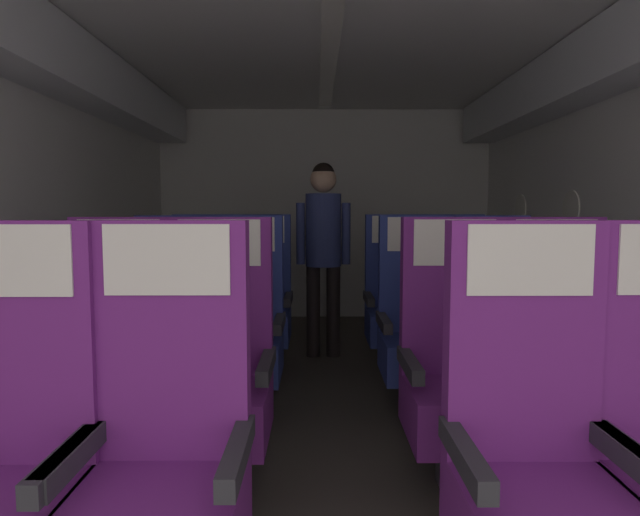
{
  "coord_description": "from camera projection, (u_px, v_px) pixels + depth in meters",
  "views": [
    {
      "loc": [
        -0.09,
        -0.02,
        1.16
      ],
      "look_at": [
        -0.07,
        3.04,
        0.9
      ],
      "focal_mm": 30.79,
      "sensor_mm": 36.0,
      "label": 1
    }
  ],
  "objects": [
    {
      "name": "ground",
      "position": [
        332.0,
        420.0,
        3.09
      ],
      "size": [
        3.82,
        6.36,
        0.02
      ],
      "primitive_type": "cube",
      "color": "#3D3833"
    },
    {
      "name": "seat_b_right_window",
      "position": [
        457.0,
        374.0,
        2.33
      ],
      "size": [
        0.47,
        0.47,
        1.14
      ],
      "color": "#38383D",
      "rests_on": "ground"
    },
    {
      "name": "fuselage_shell",
      "position": [
        332.0,
        129.0,
        3.24
      ],
      "size": [
        3.7,
        6.01,
        2.31
      ],
      "color": "silver",
      "rests_on": "ground"
    },
    {
      "name": "seat_b_right_aisle",
      "position": [
        560.0,
        373.0,
        2.35
      ],
      "size": [
        0.47,
        0.47,
        1.14
      ],
      "color": "#38383D",
      "rests_on": "ground"
    },
    {
      "name": "seat_c_left_aisle",
      "position": [
        243.0,
        331.0,
        3.16
      ],
      "size": [
        0.47,
        0.47,
        1.14
      ],
      "color": "#38383D",
      "rests_on": "ground"
    },
    {
      "name": "flight_attendant",
      "position": [
        323.0,
        239.0,
        4.33
      ],
      "size": [
        0.43,
        0.28,
        1.54
      ],
      "rotation": [
        0.0,
        0.0,
        -0.28
      ],
      "color": "black",
      "rests_on": "ground"
    },
    {
      "name": "seat_b_left_window",
      "position": [
        116.0,
        374.0,
        2.33
      ],
      "size": [
        0.47,
        0.47,
        1.14
      ],
      "color": "#38383D",
      "rests_on": "ground"
    },
    {
      "name": "seat_a_left_aisle",
      "position": [
        163.0,
        464.0,
        1.5
      ],
      "size": [
        0.47,
        0.47,
        1.14
      ],
      "color": "#38383D",
      "rests_on": "ground"
    },
    {
      "name": "seat_c_left_window",
      "position": [
        170.0,
        330.0,
        3.18
      ],
      "size": [
        0.47,
        0.47,
        1.14
      ],
      "color": "#38383D",
      "rests_on": "ground"
    },
    {
      "name": "seat_d_left_window",
      "position": [
        201.0,
        305.0,
        4.03
      ],
      "size": [
        0.47,
        0.47,
        1.14
      ],
      "color": "#38383D",
      "rests_on": "ground"
    },
    {
      "name": "seat_b_left_aisle",
      "position": [
        218.0,
        375.0,
        2.32
      ],
      "size": [
        0.47,
        0.47,
        1.14
      ],
      "color": "#38383D",
      "rests_on": "ground"
    },
    {
      "name": "seat_d_left_aisle",
      "position": [
        260.0,
        305.0,
        4.01
      ],
      "size": [
        0.47,
        0.47,
        1.14
      ],
      "color": "#38383D",
      "rests_on": "ground"
    },
    {
      "name": "seat_d_right_window",
      "position": [
        397.0,
        305.0,
        4.03
      ],
      "size": [
        0.47,
        0.47,
        1.14
      ],
      "color": "#38383D",
      "rests_on": "ground"
    },
    {
      "name": "seat_a_left_window",
      "position": [
        0.0,
        469.0,
        1.47
      ],
      "size": [
        0.47,
        0.47,
        1.14
      ],
      "color": "#38383D",
      "rests_on": "ground"
    },
    {
      "name": "seat_c_right_aisle",
      "position": [
        495.0,
        330.0,
        3.17
      ],
      "size": [
        0.47,
        0.47,
        1.14
      ],
      "color": "#38383D",
      "rests_on": "ground"
    },
    {
      "name": "seat_c_right_window",
      "position": [
        419.0,
        330.0,
        3.19
      ],
      "size": [
        0.47,
        0.47,
        1.14
      ],
      "color": "#38383D",
      "rests_on": "ground"
    },
    {
      "name": "seat_d_right_aisle",
      "position": [
        456.0,
        305.0,
        4.03
      ],
      "size": [
        0.47,
        0.47,
        1.14
      ],
      "color": "#38383D",
      "rests_on": "ground"
    },
    {
      "name": "seat_a_right_window",
      "position": [
        536.0,
        466.0,
        1.49
      ],
      "size": [
        0.47,
        0.47,
        1.14
      ],
      "color": "#38383D",
      "rests_on": "ground"
    }
  ]
}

